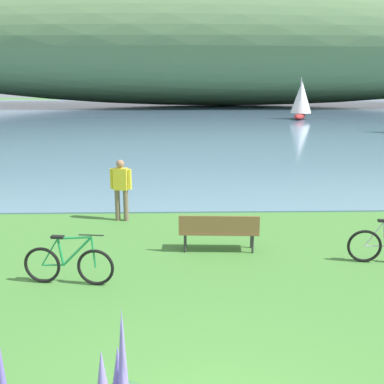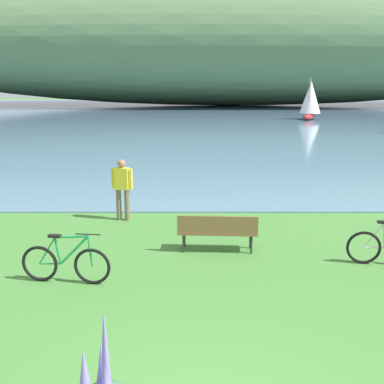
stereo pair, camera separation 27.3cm
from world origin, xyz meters
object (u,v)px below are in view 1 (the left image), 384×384
object	(u,v)px
person_at_shoreline	(121,186)
sailboat_mid_bay	(301,100)
park_bench_near_camera	(219,229)
bicycle_leaning_near_bench	(69,264)

from	to	relation	value
person_at_shoreline	sailboat_mid_bay	size ratio (longest dim) A/B	0.43
park_bench_near_camera	person_at_shoreline	world-z (taller)	person_at_shoreline
park_bench_near_camera	person_at_shoreline	xyz separation A→B (m)	(-2.49, 2.45, 0.46)
park_bench_near_camera	sailboat_mid_bay	distance (m)	37.53
bicycle_leaning_near_bench	person_at_shoreline	distance (m)	4.18
park_bench_near_camera	person_at_shoreline	bearing A→B (deg)	135.55
person_at_shoreline	sailboat_mid_bay	xyz separation A→B (m)	(13.47, 33.42, 0.95)
park_bench_near_camera	sailboat_mid_bay	bearing A→B (deg)	72.98
bicycle_leaning_near_bench	sailboat_mid_bay	size ratio (longest dim) A/B	0.44
park_bench_near_camera	person_at_shoreline	size ratio (longest dim) A/B	1.07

